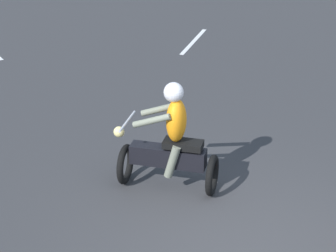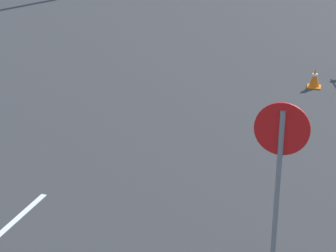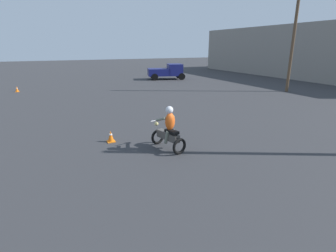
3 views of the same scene
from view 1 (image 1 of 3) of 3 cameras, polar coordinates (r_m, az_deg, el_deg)
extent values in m
plane|color=#333335|center=(8.39, 6.66, -10.81)|extent=(120.00, 120.00, 0.00)
torus|color=black|center=(9.66, -3.74, -3.34)|extent=(0.13, 0.60, 0.60)
torus|color=black|center=(9.37, 3.86, -4.31)|extent=(0.13, 0.60, 0.60)
cube|color=black|center=(9.39, 0.00, -2.65)|extent=(1.11, 0.29, 0.28)
cube|color=black|center=(9.24, 1.32, -1.61)|extent=(0.57, 0.29, 0.10)
cylinder|color=silver|center=(9.33, -3.57, 0.40)|extent=(0.07, 0.70, 0.04)
sphere|color=#F2E08C|center=(9.44, -4.29, -0.50)|extent=(0.17, 0.17, 0.16)
ellipsoid|color=orange|center=(9.10, 0.73, 0.49)|extent=(0.30, 0.41, 0.64)
cylinder|color=slate|center=(9.33, -0.76, 1.46)|extent=(0.55, 0.12, 0.27)
cylinder|color=slate|center=(8.97, -1.44, 0.46)|extent=(0.55, 0.12, 0.27)
cylinder|color=slate|center=(9.48, 0.80, -2.34)|extent=(0.25, 0.13, 0.51)
cylinder|color=slate|center=(9.24, 0.38, -3.12)|extent=(0.25, 0.13, 0.51)
sphere|color=silver|center=(8.94, 0.50, 2.96)|extent=(0.29, 0.29, 0.28)
cube|color=silver|center=(15.97, 2.25, 7.38)|extent=(0.11, 2.05, 0.01)
camera|label=2|loc=(13.84, -25.13, 23.87)|focal=70.00mm
camera|label=3|loc=(18.61, -79.43, 0.85)|focal=28.00mm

